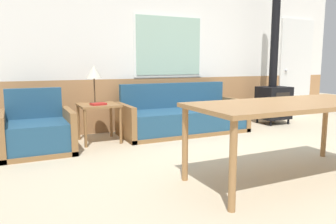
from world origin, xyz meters
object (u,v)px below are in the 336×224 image
couch (183,118)px  side_table (99,110)px  armchair (37,134)px  dining_table (291,109)px  table_lamp (94,73)px  wood_stove (274,89)px

couch → side_table: (-1.40, -0.02, 0.23)m
armchair → dining_table: size_ratio=0.43×
table_lamp → wood_stove: wood_stove is taller
wood_stove → armchair: bearing=-176.4°
dining_table → wood_stove: 3.09m
dining_table → wood_stove: bearing=49.8°
couch → table_lamp: (-1.43, 0.08, 0.76)m
wood_stove → dining_table: bearing=-130.2°
couch → dining_table: 2.39m
side_table → table_lamp: bearing=105.9°
couch → table_lamp: size_ratio=3.74×
armchair → wood_stove: 4.23m
couch → armchair: (-2.27, -0.25, 0.01)m
table_lamp → dining_table: table_lamp is taller
side_table → dining_table: (1.35, -2.33, 0.23)m
armchair → dining_table: bearing=-60.0°
couch → side_table: couch is taller
dining_table → side_table: bearing=120.0°
couch → armchair: armchair is taller
table_lamp → dining_table: bearing=-60.5°
table_lamp → couch: bearing=-3.2°
table_lamp → wood_stove: bearing=-1.2°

